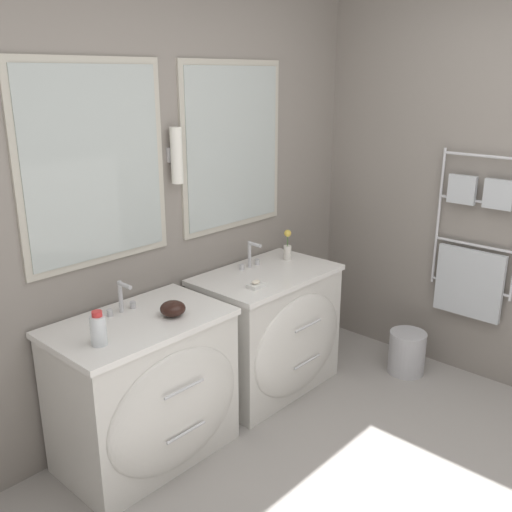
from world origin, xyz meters
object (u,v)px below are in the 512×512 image
(vanity_left, at_px, (148,389))
(vanity_right, at_px, (271,330))
(flower_vase, at_px, (287,247))
(toiletry_bottle, at_px, (98,329))
(amenity_bowl, at_px, (173,309))
(waste_bin, at_px, (407,352))

(vanity_left, xyz_separation_m, vanity_right, (0.96, 0.00, 0.00))
(flower_vase, bearing_deg, vanity_left, -175.22)
(vanity_left, distance_m, toiletry_bottle, 0.53)
(vanity_left, relative_size, vanity_right, 1.00)
(vanity_right, height_order, amenity_bowl, amenity_bowl)
(vanity_right, height_order, flower_vase, flower_vase)
(amenity_bowl, bearing_deg, vanity_right, 3.57)
(vanity_right, height_order, waste_bin, vanity_right)
(waste_bin, bearing_deg, vanity_right, 144.16)
(vanity_right, xyz_separation_m, flower_vase, (0.28, 0.10, 0.46))
(vanity_right, height_order, toiletry_bottle, toiletry_bottle)
(vanity_left, relative_size, amenity_bowl, 6.91)
(vanity_left, relative_size, flower_vase, 4.45)
(vanity_left, bearing_deg, toiletry_bottle, -168.91)
(flower_vase, bearing_deg, vanity_right, -159.75)
(vanity_right, relative_size, flower_vase, 4.45)
(waste_bin, bearing_deg, vanity_left, 162.18)
(toiletry_bottle, bearing_deg, vanity_left, 11.09)
(vanity_left, xyz_separation_m, waste_bin, (1.72, -0.55, -0.25))
(toiletry_bottle, xyz_separation_m, flower_vase, (1.52, 0.16, 0.01))
(toiletry_bottle, distance_m, flower_vase, 1.53)
(flower_vase, relative_size, waste_bin, 0.69)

